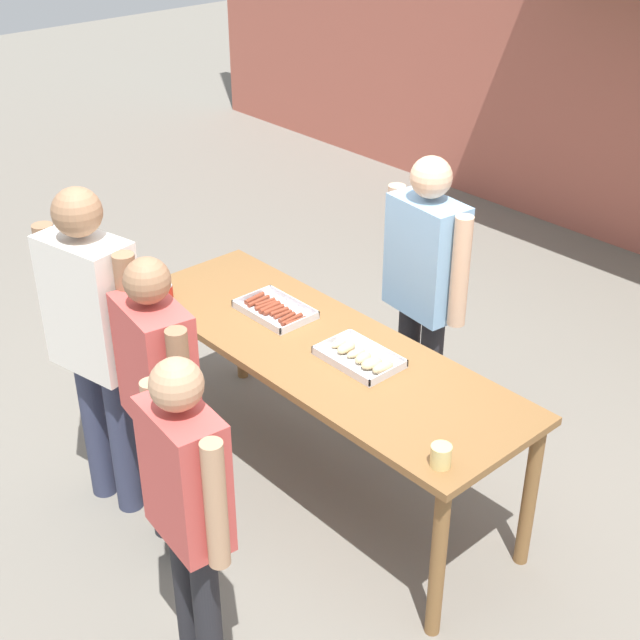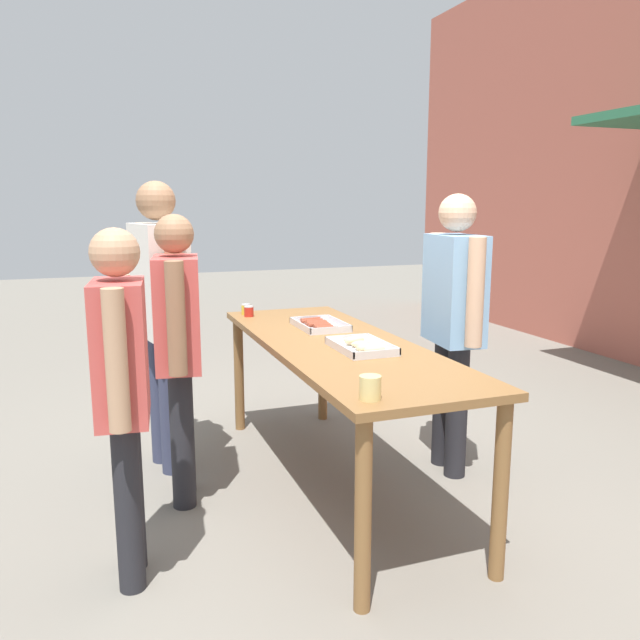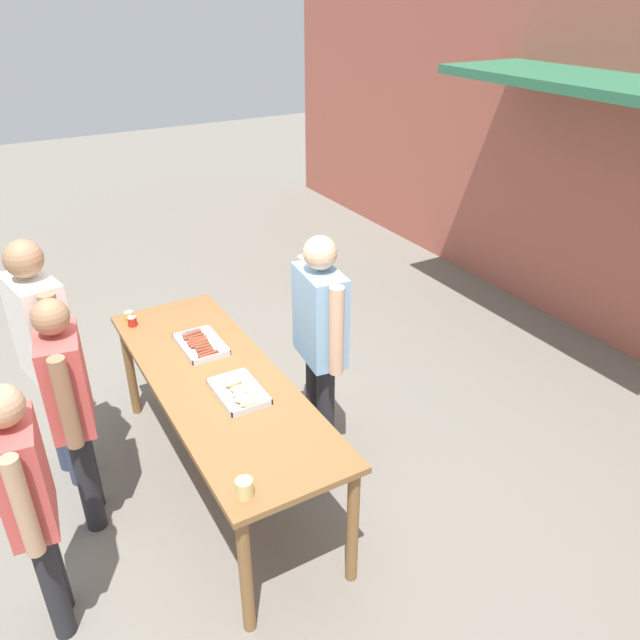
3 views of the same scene
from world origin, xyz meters
name	(u,v)px [view 2 (image 2 of 3)]	position (x,y,z in m)	size (l,w,h in m)	color
ground_plane	(336,485)	(0.00, 0.00, 0.00)	(24.00, 24.00, 0.00)	slate
serving_table	(337,358)	(0.00, 0.00, 0.78)	(2.37, 0.79, 0.87)	brown
food_tray_sausages	(320,325)	(-0.42, 0.05, 0.89)	(0.42, 0.27, 0.04)	silver
food_tray_buns	(363,346)	(0.25, 0.05, 0.90)	(0.41, 0.27, 0.06)	silver
condiment_jar_mustard	(246,309)	(-1.05, -0.28, 0.91)	(0.07, 0.07, 0.07)	gold
condiment_jar_ketchup	(249,311)	(-0.96, -0.28, 0.91)	(0.07, 0.07, 0.07)	#B22319
beer_cup	(370,388)	(1.04, -0.27, 0.92)	(0.09, 0.09, 0.10)	#DBC67A
person_server_behind_table	(454,311)	(0.03, 0.75, 1.02)	(0.62, 0.28, 1.71)	#232328
person_customer_holding_hotdog	(161,302)	(-0.62, -0.91, 1.06)	(0.64, 0.34, 1.78)	#333851
person_customer_with_cup	(122,377)	(0.56, -1.20, 0.93)	(0.55, 0.25, 1.56)	#232328
person_customer_waiting_in_line	(178,336)	(-0.14, -0.87, 0.95)	(0.61, 0.29, 1.60)	#232328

